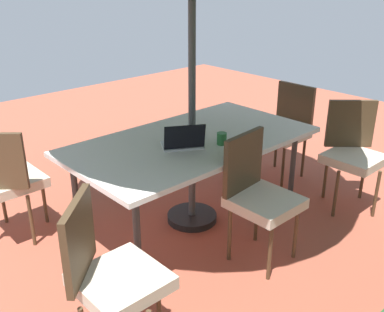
% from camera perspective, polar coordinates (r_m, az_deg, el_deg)
% --- Properties ---
extents(ground_plane, '(10.00, 10.00, 0.02)m').
position_cam_1_polar(ground_plane, '(4.08, 0.00, -8.22)').
color(ground_plane, '#9E4C38').
extents(dining_table, '(2.08, 1.13, 0.78)m').
position_cam_1_polar(dining_table, '(3.75, 0.00, 1.51)').
color(dining_table, silver).
rests_on(dining_table, ground_plane).
extents(chair_west, '(0.46, 0.46, 0.98)m').
position_cam_1_polar(chair_west, '(4.82, 11.77, 3.68)').
color(chair_west, beige).
rests_on(chair_west, ground_plane).
extents(chair_northwest, '(0.59, 0.59, 0.98)m').
position_cam_1_polar(chair_northwest, '(4.36, 19.73, 0.74)').
color(chair_northwest, beige).
rests_on(chair_northwest, ground_plane).
extents(chair_southeast, '(0.59, 0.59, 0.98)m').
position_cam_1_polar(chair_southeast, '(3.86, -22.39, -2.55)').
color(chair_southeast, beige).
rests_on(chair_southeast, ground_plane).
extents(chair_north, '(0.47, 0.48, 0.98)m').
position_cam_1_polar(chair_north, '(3.37, 8.43, -4.59)').
color(chair_north, beige).
rests_on(chair_north, ground_plane).
extents(chair_northeast, '(0.59, 0.59, 0.98)m').
position_cam_1_polar(chair_northeast, '(2.58, -10.52, -14.23)').
color(chair_northeast, beige).
rests_on(chair_northeast, ground_plane).
extents(laptop, '(0.40, 0.37, 0.21)m').
position_cam_1_polar(laptop, '(3.53, -1.15, 1.77)').
color(laptop, '#B7B7BC').
rests_on(laptop, dining_table).
extents(cup, '(0.08, 0.08, 0.10)m').
position_cam_1_polar(cup, '(3.60, 3.80, 2.22)').
color(cup, '#286B33').
rests_on(cup, dining_table).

